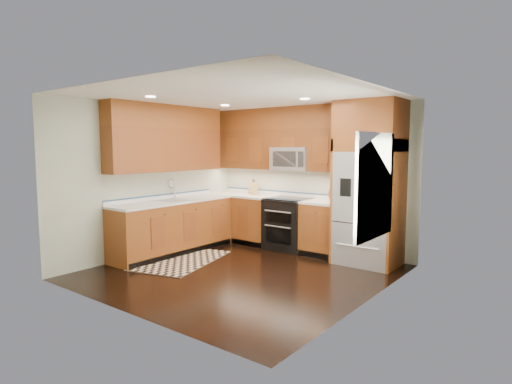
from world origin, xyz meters
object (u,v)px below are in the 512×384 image
Objects in this scene: range at (288,224)px; utensil_crock at (336,194)px; knife_block at (253,188)px; refrigerator at (369,183)px; rug at (182,260)px.

range is 1.08m from utensil_crock.
knife_block is 1.81m from utensil_crock.
utensil_crock is (0.88, 0.17, 0.60)m from range.
utensil_crock is at bearing 162.96° from refrigerator.
refrigerator is (1.55, -0.04, 0.83)m from range.
rug is 2.19m from knife_block.
refrigerator reaches higher than utensil_crock.
utensil_crock is (-0.67, 0.21, -0.24)m from refrigerator.
range reaches higher than rug.
utensil_crock is at bearing 10.75° from range.
knife_block reaches higher than range.
utensil_crock reaches higher than knife_block.
knife_block is at bearing 169.97° from range.
rug is 4.54× the size of utensil_crock.
rug is (-2.50, -1.71, -1.30)m from refrigerator.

